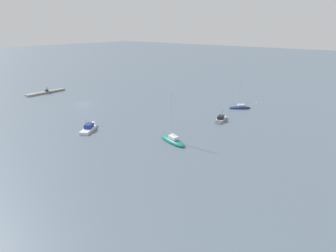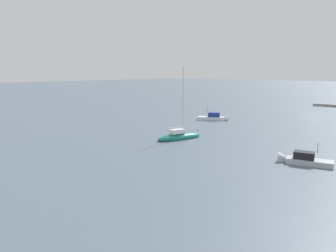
% 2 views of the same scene
% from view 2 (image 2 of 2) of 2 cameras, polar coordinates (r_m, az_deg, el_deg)
% --- Properties ---
extents(ground_plane, '(500.00, 500.00, 0.00)m').
position_cam_2_polar(ground_plane, '(73.18, 24.55, 1.72)').
color(ground_plane, slate).
extents(sailboat_teal_mid, '(3.73, 7.08, 10.06)m').
position_cam_2_polar(sailboat_teal_mid, '(43.41, 2.02, -1.89)').
color(sailboat_teal_mid, '#197266').
rests_on(sailboat_teal_mid, ground_plane).
extents(motorboat_grey_near, '(5.30, 2.77, 2.85)m').
position_cam_2_polar(motorboat_grey_near, '(34.63, 22.52, -5.73)').
color(motorboat_grey_near, '#ADB2B7').
rests_on(motorboat_grey_near, ground_plane).
extents(motorboat_white_far, '(5.80, 4.50, 3.22)m').
position_cam_2_polar(motorboat_white_far, '(60.84, 8.52, 1.37)').
color(motorboat_white_far, silver).
rests_on(motorboat_white_far, ground_plane).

